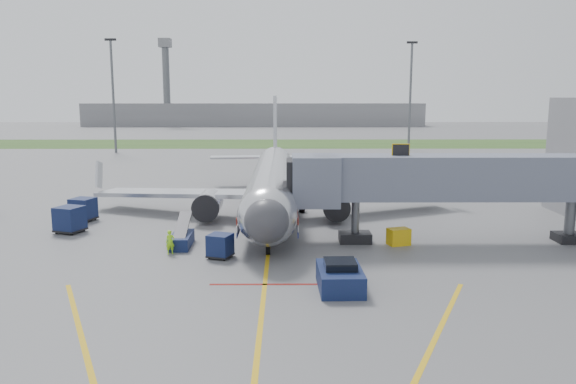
{
  "coord_description": "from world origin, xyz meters",
  "views": [
    {
      "loc": [
        1.1,
        -33.14,
        10.0
      ],
      "look_at": [
        1.32,
        7.18,
        3.2
      ],
      "focal_mm": 35.0,
      "sensor_mm": 36.0,
      "label": 1
    }
  ],
  "objects_px": {
    "belt_loader": "(182,239)",
    "ramp_worker": "(170,242)",
    "pushback_tug": "(340,277)",
    "airliner": "(272,183)"
  },
  "relations": [
    {
      "from": "belt_loader",
      "to": "ramp_worker",
      "type": "xyz_separation_m",
      "value": [
        -0.38,
        -2.0,
        0.3
      ]
    },
    {
      "from": "pushback_tug",
      "to": "ramp_worker",
      "type": "height_order",
      "value": "ramp_worker"
    },
    {
      "from": "airliner",
      "to": "pushback_tug",
      "type": "bearing_deg",
      "value": -78.68
    },
    {
      "from": "ramp_worker",
      "to": "pushback_tug",
      "type": "bearing_deg",
      "value": -55.65
    },
    {
      "from": "airliner",
      "to": "ramp_worker",
      "type": "xyz_separation_m",
      "value": [
        -6.32,
        -13.21,
        -1.86
      ]
    },
    {
      "from": "belt_loader",
      "to": "airliner",
      "type": "bearing_deg",
      "value": 62.04
    },
    {
      "from": "pushback_tug",
      "to": "ramp_worker",
      "type": "bearing_deg",
      "value": 146.82
    },
    {
      "from": "ramp_worker",
      "to": "airliner",
      "type": "bearing_deg",
      "value": 41.95
    },
    {
      "from": "pushback_tug",
      "to": "belt_loader",
      "type": "bearing_deg",
      "value": 138.65
    },
    {
      "from": "belt_loader",
      "to": "ramp_worker",
      "type": "bearing_deg",
      "value": -100.64
    }
  ]
}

